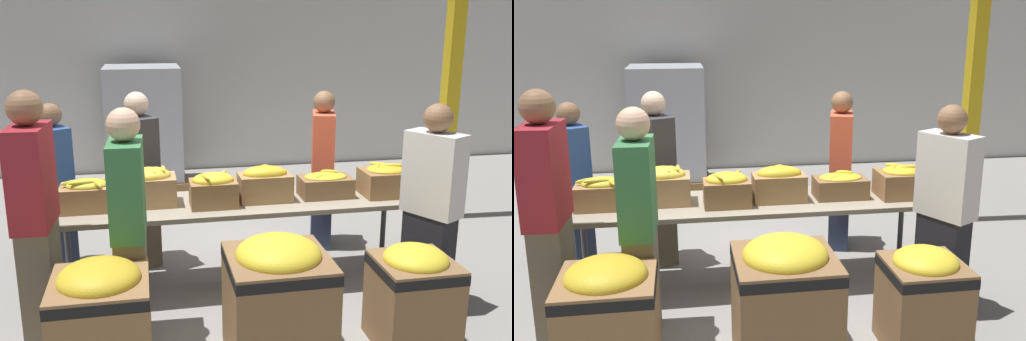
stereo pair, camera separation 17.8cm
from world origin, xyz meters
The scene contains 20 objects.
ground_plane centered at (0.00, 0.00, 0.00)m, with size 30.00×30.00×0.00m, color gray.
wall_back centered at (0.00, 4.13, 2.00)m, with size 16.00×0.08×4.00m.
sorting_table centered at (0.00, 0.00, 0.71)m, with size 3.04×0.74×0.75m.
banana_box_0 centered at (-1.23, 0.01, 0.88)m, with size 0.42×0.34×0.27m.
banana_box_1 centered at (-0.74, 0.05, 0.91)m, with size 0.45×0.31×0.32m.
banana_box_2 centered at (-0.23, -0.09, 0.90)m, with size 0.38×0.33×0.28m.
banana_box_3 centered at (0.22, -0.02, 0.90)m, with size 0.44×0.28×0.30m.
banana_box_4 centered at (0.76, -0.01, 0.86)m, with size 0.45×0.28×0.23m.
banana_box_5 centered at (1.30, -0.07, 0.89)m, with size 0.45×0.34×0.29m.
volunteer_0 centered at (0.96, 0.72, 0.78)m, with size 0.32×0.46×1.58m.
volunteer_1 centered at (-1.52, -0.58, 0.89)m, with size 0.26×0.49×1.79m.
volunteer_2 centered at (-0.82, 0.61, 0.81)m, with size 0.38×0.49×1.62m.
volunteer_3 centered at (1.40, -0.68, 0.81)m, with size 0.40×0.49×1.63m.
volunteer_4 centered at (-1.56, 0.66, 0.76)m, with size 0.38×0.46×1.53m.
volunteer_5 centered at (-0.89, -0.75, 0.83)m, with size 0.24×0.46×1.68m.
donation_bin_0 centered at (-1.07, -1.20, 0.43)m, with size 0.60×0.60×0.80m.
donation_bin_1 centered at (0.06, -1.20, 0.46)m, with size 0.66×0.66×0.88m.
donation_bin_2 centered at (1.02, -1.20, 0.39)m, with size 0.53×0.53×0.74m.
support_pillar centered at (2.59, 1.25, 2.00)m, with size 0.16×0.16×4.00m.
pallet_stack_0 centered at (-0.76, 3.32, 0.81)m, with size 1.08×1.08×1.64m.
Camera 2 is at (-0.57, -4.56, 2.22)m, focal length 40.00 mm.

